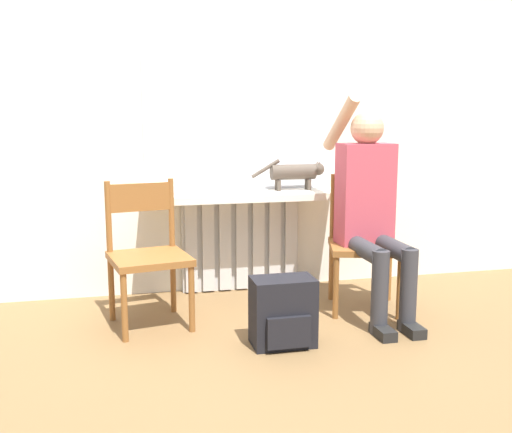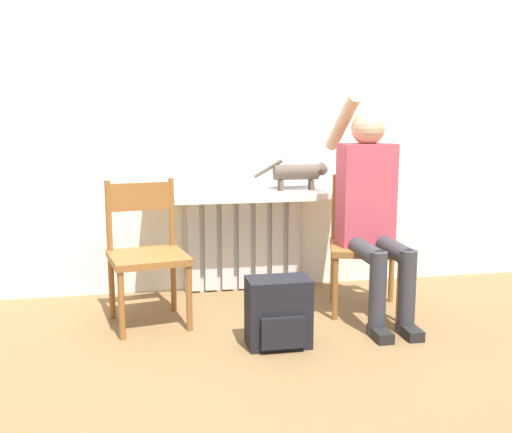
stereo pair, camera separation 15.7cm
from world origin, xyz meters
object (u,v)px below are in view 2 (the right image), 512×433
Objects in this scene: chair_right at (365,242)px; chair_left at (147,251)px; person at (371,205)px; backpack at (278,313)px; cat at (299,172)px.

chair_left is at bearing -163.78° from chair_right.
chair_left is at bearing 175.30° from person.
chair_left reaches higher than backpack.
chair_right reaches higher than backpack.
chair_right is 0.72m from cat.
chair_right is at bearing -10.46° from chair_left.
cat is 1.28m from backpack.
person is at bearing -79.32° from chair_right.
backpack is at bearing -126.96° from chair_right.
chair_left is 2.28× the size of backpack.
backpack is at bearing -110.43° from cat.
person is 0.94m from backpack.
person is 0.71m from cat.
cat is 1.41× the size of backpack.
cat is (-0.30, 0.62, 0.15)m from person.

